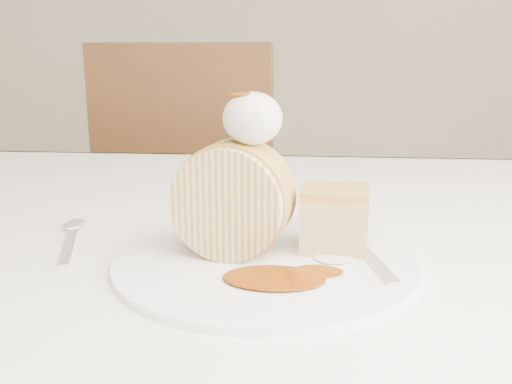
{
  "coord_description": "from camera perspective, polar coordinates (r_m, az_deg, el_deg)",
  "views": [
    {
      "loc": [
        0.07,
        -0.49,
        0.96
      ],
      "look_at": [
        0.02,
        0.05,
        0.82
      ],
      "focal_mm": 40.0,
      "sensor_mm": 36.0,
      "label": 1
    }
  ],
  "objects": [
    {
      "name": "caramel_pool",
      "position": [
        0.52,
        1.82,
        -8.55
      ],
      "size": [
        0.1,
        0.07,
        0.0
      ],
      "primitive_type": null,
      "rotation": [
        0.0,
        0.0,
        -0.08
      ],
      "color": "#6E2B04",
      "rests_on": "plate"
    },
    {
      "name": "cake_chunk",
      "position": [
        0.6,
        7.84,
        -3.04
      ],
      "size": [
        0.07,
        0.07,
        0.06
      ],
      "primitive_type": "cube",
      "rotation": [
        0.0,
        0.0,
        -0.08
      ],
      "color": "tan",
      "rests_on": "plate"
    },
    {
      "name": "whipped_cream",
      "position": [
        0.55,
        -0.36,
        7.37
      ],
      "size": [
        0.06,
        0.06,
        0.05
      ],
      "primitive_type": "ellipsoid",
      "color": "white",
      "rests_on": "roulade_slice"
    },
    {
      "name": "fork",
      "position": [
        0.58,
        11.44,
        -6.5
      ],
      "size": [
        0.06,
        0.18,
        0.0
      ],
      "primitive_type": "cube",
      "rotation": [
        0.0,
        0.0,
        0.21
      ],
      "color": "silver",
      "rests_on": "plate"
    },
    {
      "name": "table",
      "position": [
        0.76,
        -0.63,
        -9.18
      ],
      "size": [
        1.4,
        0.9,
        0.75
      ],
      "color": "white",
      "rests_on": "ground"
    },
    {
      "name": "spoon",
      "position": [
        0.65,
        -18.22,
        -5.22
      ],
      "size": [
        0.07,
        0.15,
        0.0
      ],
      "primitive_type": "cube",
      "rotation": [
        0.0,
        0.0,
        0.31
      ],
      "color": "silver",
      "rests_on": "table"
    },
    {
      "name": "roulade_slice",
      "position": [
        0.57,
        -2.36,
        -0.79
      ],
      "size": [
        0.12,
        0.08,
        0.11
      ],
      "primitive_type": "cylinder",
      "rotation": [
        1.57,
        0.0,
        -0.18
      ],
      "color": "#CAB48C",
      "rests_on": "plate"
    },
    {
      "name": "plate",
      "position": [
        0.58,
        0.91,
        -6.93
      ],
      "size": [
        0.33,
        0.33,
        0.01
      ],
      "primitive_type": "cylinder",
      "rotation": [
        0.0,
        0.0,
        -0.08
      ],
      "color": "white",
      "rests_on": "table"
    },
    {
      "name": "chair_far",
      "position": [
        1.58,
        -6.17,
        -0.78
      ],
      "size": [
        0.5,
        0.5,
        0.98
      ],
      "rotation": [
        0.0,
        0.0,
        3.06
      ],
      "color": "brown",
      "rests_on": "ground"
    },
    {
      "name": "caramel_drizzle",
      "position": [
        0.55,
        -1.21,
        10.34
      ],
      "size": [
        0.03,
        0.02,
        0.01
      ],
      "primitive_type": "ellipsoid",
      "color": "#6E2B04",
      "rests_on": "whipped_cream"
    }
  ]
}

